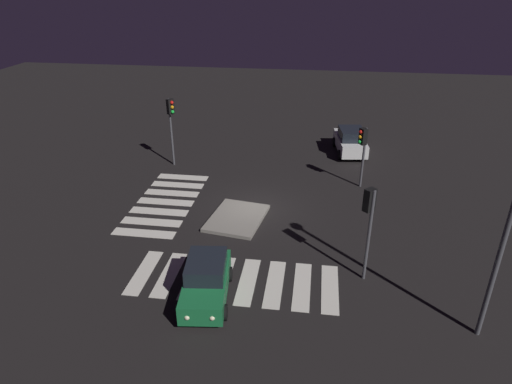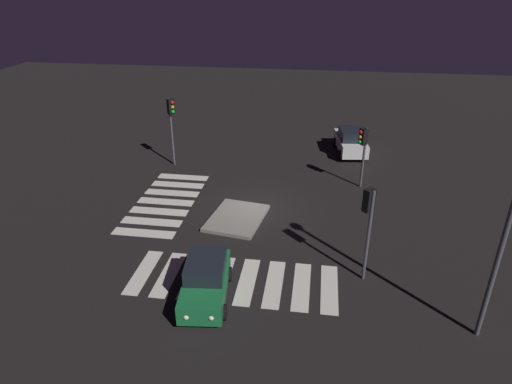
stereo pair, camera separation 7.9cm
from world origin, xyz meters
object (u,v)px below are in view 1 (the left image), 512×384
traffic_island (237,218)px  car_green (206,280)px  traffic_light_south (171,116)px  traffic_light_north (369,212)px  car_white (350,141)px  traffic_light_west (363,143)px

traffic_island → car_green: bearing=-0.6°
traffic_light_south → traffic_light_north: (10.88, 11.66, -0.28)m
car_white → traffic_light_south: bearing=101.3°
car_green → car_white: car_white is taller
traffic_light_north → traffic_light_south: bearing=2.9°
traffic_island → car_green: car_green is taller
car_white → car_green: bearing=152.0°
car_white → traffic_light_south: size_ratio=0.97×
traffic_light_south → traffic_light_west: traffic_light_south is taller
traffic_island → traffic_light_west: 8.74m
traffic_light_west → car_white: bearing=-119.4°
car_green → traffic_light_north: (-2.25, 6.23, 2.34)m
traffic_light_south → traffic_island: bearing=-10.6°
traffic_light_south → traffic_light_west: (1.74, 12.11, -0.62)m
car_green → traffic_light_south: 14.44m
car_white → traffic_light_south: (4.01, -11.85, 2.53)m
car_white → traffic_light_north: traffic_light_north is taller
traffic_island → traffic_light_south: size_ratio=0.86×
traffic_island → car_green: 6.41m
car_green → traffic_light_north: 7.02m
traffic_island → car_white: car_white is taller
car_white → traffic_light_north: 15.06m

